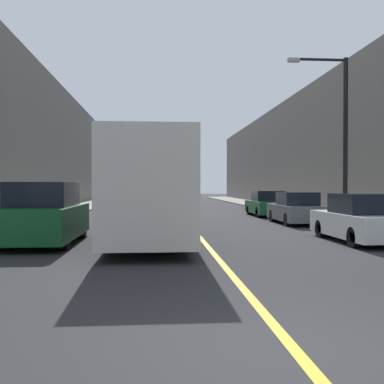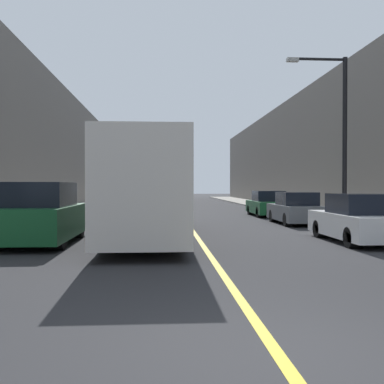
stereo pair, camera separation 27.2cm
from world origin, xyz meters
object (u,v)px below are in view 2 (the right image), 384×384
(parked_suv_left, at_px, (42,215))
(car_right_mid, at_px, (296,210))
(car_right_near, at_px, (359,221))
(street_lamp_right, at_px, (339,129))
(bus, at_px, (148,188))
(car_right_far, at_px, (268,205))

(parked_suv_left, xyz_separation_m, car_right_mid, (10.11, 6.63, -0.21))
(parked_suv_left, xyz_separation_m, car_right_near, (10.07, -0.32, -0.19))
(street_lamp_right, bearing_deg, car_right_mid, 120.81)
(bus, xyz_separation_m, parked_suv_left, (-3.24, -1.90, -0.87))
(bus, relative_size, car_right_near, 2.75)
(car_right_mid, distance_m, street_lamp_right, 4.34)
(car_right_mid, bearing_deg, bus, -145.44)
(bus, xyz_separation_m, street_lamp_right, (8.12, 2.62, 2.51))
(car_right_near, bearing_deg, car_right_mid, 89.73)
(car_right_mid, height_order, car_right_far, car_right_far)
(car_right_near, distance_m, car_right_mid, 6.94)
(car_right_mid, height_order, street_lamp_right, street_lamp_right)
(car_right_near, bearing_deg, bus, 162.02)
(car_right_near, bearing_deg, parked_suv_left, 178.20)
(parked_suv_left, distance_m, street_lamp_right, 12.69)
(parked_suv_left, relative_size, car_right_near, 1.10)
(car_right_far, height_order, street_lamp_right, street_lamp_right)
(parked_suv_left, relative_size, car_right_mid, 1.13)
(car_right_near, xyz_separation_m, car_right_mid, (0.03, 6.94, -0.02))
(bus, relative_size, car_right_far, 2.81)
(car_right_mid, distance_m, car_right_far, 5.64)
(car_right_far, bearing_deg, car_right_near, -90.12)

